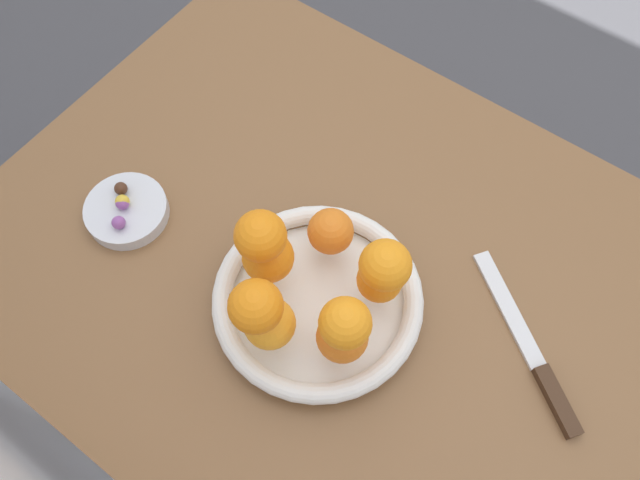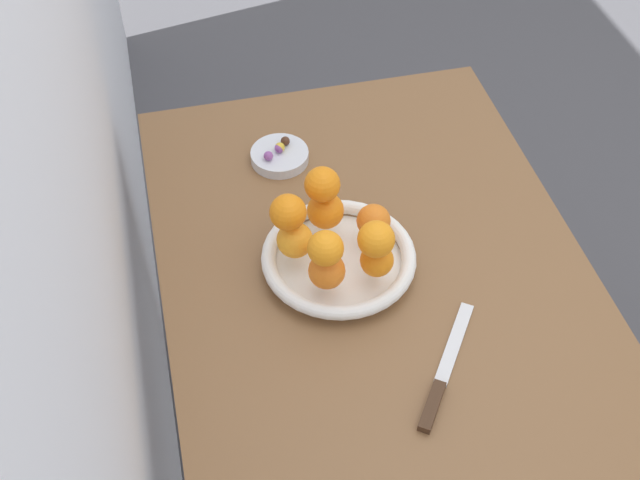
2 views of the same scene
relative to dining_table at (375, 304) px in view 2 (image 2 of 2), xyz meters
name	(u,v)px [view 2 (image 2 of 2)]	position (x,y,z in m)	size (l,w,h in m)	color
ground_plane	(362,467)	(0.00, 0.00, -0.65)	(6.00, 6.00, 0.00)	#4C4C51
wall_back	(38,72)	(0.00, 0.46, 0.60)	(4.00, 0.05, 2.50)	silver
dining_table	(375,304)	(0.00, 0.00, 0.00)	(1.10, 0.76, 0.74)	brown
fruit_bowl	(339,259)	(0.03, 0.06, 0.11)	(0.27, 0.27, 0.04)	white
candy_dish	(280,156)	(0.34, 0.11, 0.10)	(0.12, 0.12, 0.02)	silver
orange_0	(325,211)	(0.10, 0.07, 0.16)	(0.07, 0.07, 0.07)	orange
orange_1	(295,240)	(0.05, 0.14, 0.16)	(0.06, 0.06, 0.06)	orange
orange_2	(327,271)	(-0.03, 0.10, 0.16)	(0.06, 0.06, 0.06)	orange
orange_3	(377,260)	(-0.03, 0.01, 0.16)	(0.06, 0.06, 0.06)	orange
orange_4	(374,221)	(0.06, -0.01, 0.16)	(0.06, 0.06, 0.06)	orange
orange_5	(376,239)	(-0.03, 0.02, 0.22)	(0.06, 0.06, 0.06)	orange
orange_6	(288,212)	(0.06, 0.15, 0.22)	(0.06, 0.06, 0.06)	orange
orange_7	(326,248)	(-0.03, 0.10, 0.22)	(0.06, 0.06, 0.06)	orange
orange_8	(322,184)	(0.11, 0.08, 0.23)	(0.06, 0.06, 0.06)	orange
candy_ball_0	(268,156)	(0.32, 0.14, 0.12)	(0.02, 0.02, 0.02)	#8C4C99
candy_ball_1	(279,148)	(0.34, 0.11, 0.12)	(0.02, 0.02, 0.02)	#8C4C99
candy_ball_2	(280,147)	(0.34, 0.11, 0.12)	(0.02, 0.02, 0.02)	gold
candy_ball_3	(285,141)	(0.35, 0.09, 0.12)	(0.02, 0.02, 0.02)	#472819
knife	(443,375)	(-0.23, -0.04, 0.09)	(0.22, 0.17, 0.01)	#3F2819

